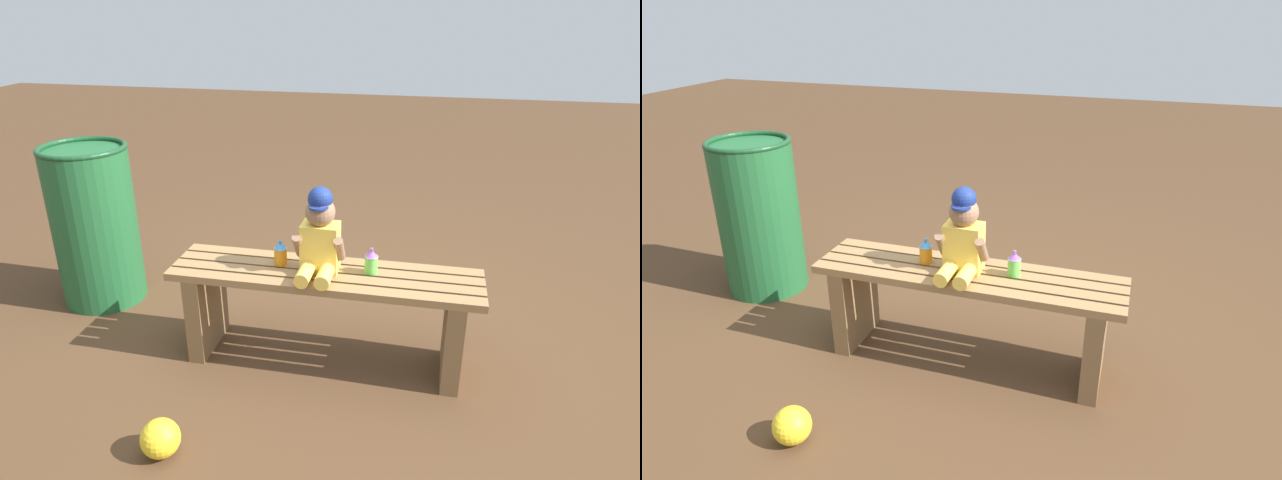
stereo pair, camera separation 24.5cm
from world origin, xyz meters
The scene contains 7 objects.
ground_plane centered at (0.00, 0.00, 0.00)m, with size 16.00×16.00×0.00m, color #4C331E.
park_bench centered at (0.00, 0.00, 0.32)m, with size 1.44×0.35×0.48m.
child_figure centered at (-0.02, 0.00, 0.66)m, with size 0.23×0.27×0.40m.
sippy_cup_left centered at (-0.22, 0.03, 0.54)m, with size 0.06×0.06×0.12m.
sippy_cup_right centered at (0.21, 0.03, 0.54)m, with size 0.06×0.06×0.12m.
toy_ball centered at (-0.50, -0.75, 0.08)m, with size 0.16×0.16×0.16m, color yellow.
trash_bin centered at (-1.40, 0.34, 0.46)m, with size 0.47×0.47×0.92m.
Camera 2 is at (0.68, -2.18, 1.65)m, focal length 31.23 mm.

